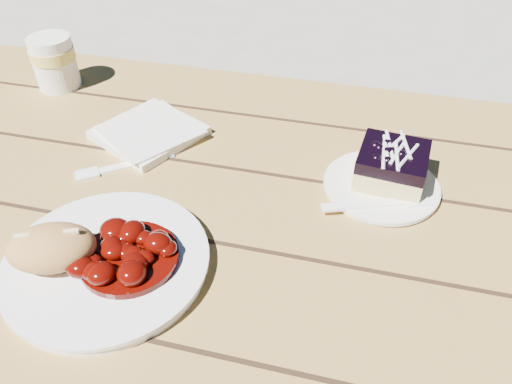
% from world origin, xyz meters
% --- Properties ---
extents(picnic_table, '(2.00, 1.55, 0.75)m').
position_xyz_m(picnic_table, '(0.00, -0.00, 0.59)').
color(picnic_table, olive).
rests_on(picnic_table, ground).
extents(main_plate, '(0.25, 0.25, 0.02)m').
position_xyz_m(main_plate, '(-0.45, -0.15, 0.76)').
color(main_plate, white).
rests_on(main_plate, picnic_table).
extents(goulash_stew, '(0.12, 0.12, 0.04)m').
position_xyz_m(goulash_stew, '(-0.42, -0.15, 0.79)').
color(goulash_stew, '#490602').
rests_on(goulash_stew, main_plate).
extents(bread_roll, '(0.12, 0.10, 0.05)m').
position_xyz_m(bread_roll, '(-0.50, -0.17, 0.79)').
color(bread_roll, '#BA8547').
rests_on(bread_roll, main_plate).
extents(dessert_plate, '(0.16, 0.16, 0.01)m').
position_xyz_m(dessert_plate, '(-0.12, 0.08, 0.76)').
color(dessert_plate, white).
rests_on(dessert_plate, picnic_table).
extents(blueberry_cake, '(0.11, 0.11, 0.06)m').
position_xyz_m(blueberry_cake, '(-0.11, 0.10, 0.79)').
color(blueberry_cake, '#D8C076').
rests_on(blueberry_cake, dessert_plate).
extents(fork_dessert, '(0.16, 0.08, 0.00)m').
position_xyz_m(fork_dessert, '(-0.14, 0.03, 0.76)').
color(fork_dessert, white).
rests_on(fork_dessert, dessert_plate).
extents(napkin_stack, '(0.20, 0.20, 0.01)m').
position_xyz_m(napkin_stack, '(-0.51, 0.13, 0.76)').
color(napkin_stack, white).
rests_on(napkin_stack, picnic_table).
extents(fork_table, '(0.14, 0.12, 0.00)m').
position_xyz_m(fork_table, '(-0.50, 0.05, 0.75)').
color(fork_table, white).
rests_on(fork_table, picnic_table).
extents(second_cup, '(0.08, 0.08, 0.10)m').
position_xyz_m(second_cup, '(-0.76, 0.26, 0.80)').
color(second_cup, white).
rests_on(second_cup, picnic_table).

